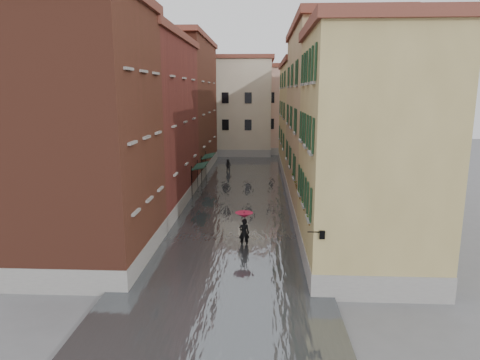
# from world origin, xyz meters

# --- Properties ---
(ground) EXTENTS (120.00, 120.00, 0.00)m
(ground) POSITION_xyz_m (0.00, 0.00, 0.00)
(ground) COLOR #5E5F61
(ground) RESTS_ON ground
(floodwater) EXTENTS (10.00, 60.00, 0.20)m
(floodwater) POSITION_xyz_m (0.00, 13.00, 0.10)
(floodwater) COLOR #51565A
(floodwater) RESTS_ON ground
(building_left_near) EXTENTS (6.00, 8.00, 13.00)m
(building_left_near) POSITION_xyz_m (-7.00, -2.00, 6.50)
(building_left_near) COLOR brown
(building_left_near) RESTS_ON ground
(building_left_mid) EXTENTS (6.00, 14.00, 12.50)m
(building_left_mid) POSITION_xyz_m (-7.00, 9.00, 6.25)
(building_left_mid) COLOR maroon
(building_left_mid) RESTS_ON ground
(building_left_far) EXTENTS (6.00, 16.00, 14.00)m
(building_left_far) POSITION_xyz_m (-7.00, 24.00, 7.00)
(building_left_far) COLOR brown
(building_left_far) RESTS_ON ground
(building_right_near) EXTENTS (6.00, 8.00, 11.50)m
(building_right_near) POSITION_xyz_m (7.00, -2.00, 5.75)
(building_right_near) COLOR #97854E
(building_right_near) RESTS_ON ground
(building_right_mid) EXTENTS (6.00, 14.00, 13.00)m
(building_right_mid) POSITION_xyz_m (7.00, 9.00, 6.50)
(building_right_mid) COLOR tan
(building_right_mid) RESTS_ON ground
(building_right_far) EXTENTS (6.00, 16.00, 11.50)m
(building_right_far) POSITION_xyz_m (7.00, 24.00, 5.75)
(building_right_far) COLOR #97854E
(building_right_far) RESTS_ON ground
(building_end_cream) EXTENTS (12.00, 9.00, 13.00)m
(building_end_cream) POSITION_xyz_m (-3.00, 38.00, 6.50)
(building_end_cream) COLOR beige
(building_end_cream) RESTS_ON ground
(building_end_pink) EXTENTS (10.00, 9.00, 12.00)m
(building_end_pink) POSITION_xyz_m (6.00, 40.00, 6.00)
(building_end_pink) COLOR tan
(building_end_pink) RESTS_ON ground
(awning_near) EXTENTS (1.09, 3.34, 2.80)m
(awning_near) POSITION_xyz_m (-3.48, 12.96, 2.47)
(awning_near) COLOR #153023
(awning_near) RESTS_ON ground
(awning_far) EXTENTS (1.09, 3.34, 2.80)m
(awning_far) POSITION_xyz_m (-3.48, 18.68, 2.47)
(awning_far) COLOR #153023
(awning_far) RESTS_ON ground
(wall_lantern) EXTENTS (0.71, 0.22, 0.35)m
(wall_lantern) POSITION_xyz_m (4.33, -6.00, 3.01)
(wall_lantern) COLOR black
(wall_lantern) RESTS_ON ground
(window_planters) EXTENTS (0.59, 10.69, 0.84)m
(window_planters) POSITION_xyz_m (4.12, 0.40, 3.51)
(window_planters) COLOR brown
(window_planters) RESTS_ON ground
(pedestrian_main) EXTENTS (1.06, 1.06, 2.06)m
(pedestrian_main) POSITION_xyz_m (0.84, 0.34, 1.30)
(pedestrian_main) COLOR black
(pedestrian_main) RESTS_ON ground
(pedestrian_far) EXTENTS (0.88, 0.76, 1.55)m
(pedestrian_far) POSITION_xyz_m (-1.83, 23.20, 0.77)
(pedestrian_far) COLOR black
(pedestrian_far) RESTS_ON ground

